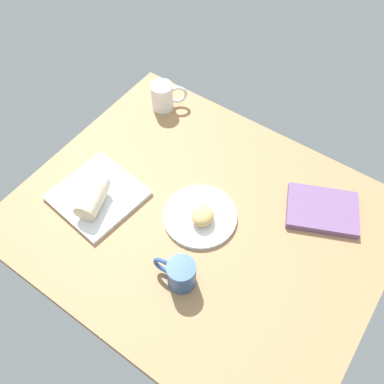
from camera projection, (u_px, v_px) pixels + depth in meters
The scene contains 9 objects.
dining_table at pixel (200, 221), 131.44cm from camera, with size 110.00×90.00×4.00cm, color #9E754C.
round_plate at pixel (201, 215), 129.35cm from camera, with size 22.78×22.78×1.40cm, color white.
scone_pastry at pixel (203, 216), 125.66cm from camera, with size 7.63×6.64×4.82cm, color tan.
square_plate at pixel (98, 195), 133.52cm from camera, with size 24.55×24.55×1.60cm, color white.
sauce_cup at pixel (101, 178), 135.01cm from camera, with size 5.46×5.46×2.27cm.
breakfast_wrap at pixel (92, 199), 127.53cm from camera, with size 6.89×6.89×11.74cm, color beige.
book_stack at pixel (322, 210), 130.00cm from camera, with size 26.27×23.44×2.34cm.
coffee_mug at pixel (164, 96), 153.32cm from camera, with size 11.08×11.00×10.33cm.
second_mug at pixel (180, 273), 114.11cm from camera, with size 12.86×8.04×9.09cm.
Camera 1 is at (37.01, -57.11, 114.84)cm, focal length 39.36 mm.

